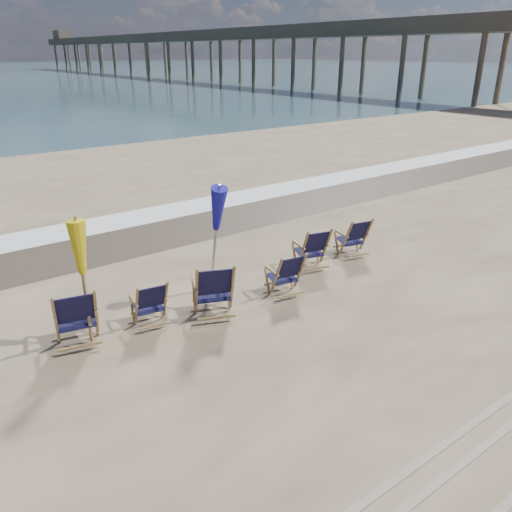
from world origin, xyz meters
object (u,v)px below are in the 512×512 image
Objects in this scene: beach_chair_1 at (166,301)px; beach_chair_5 at (366,236)px; beach_chair_3 at (300,272)px; umbrella_yellow at (80,255)px; fishing_pier at (183,49)px; beach_chair_4 at (326,247)px; umbrella_blue at (213,207)px; beach_chair_0 at (96,315)px; beach_chair_2 at (232,289)px.

beach_chair_5 is at bearing -170.29° from beach_chair_1.
beach_chair_3 is 0.46× the size of umbrella_yellow.
beach_chair_1 is at bearing -119.05° from fishing_pier.
beach_chair_4 is at bearing 13.35° from beach_chair_5.
beach_chair_3 is 0.01× the size of fishing_pier.
umbrella_blue is (2.50, 0.20, 0.26)m from umbrella_yellow.
beach_chair_1 is at bearing -162.13° from umbrella_blue.
beach_chair_4 is (5.04, 0.04, -0.04)m from beach_chair_0.
beach_chair_2 is at bearing -118.25° from fishing_pier.
beach_chair_0 is 0.01× the size of fishing_pier.
beach_chair_3 is 2.09m from umbrella_blue.
umbrella_blue is (-1.36, 0.89, 1.32)m from beach_chair_3.
beach_chair_1 is 0.01× the size of fishing_pier.
beach_chair_5 reaches higher than beach_chair_3.
umbrella_yellow reaches higher than beach_chair_2.
umbrella_yellow is at bearing 6.04° from beach_chair_2.
beach_chair_2 is 0.54× the size of umbrella_yellow.
beach_chair_2 is 81.96m from fishing_pier.
beach_chair_2 is (1.05, -0.48, 0.11)m from beach_chair_1.
beach_chair_0 is at bearing 1.01° from beach_chair_3.
beach_chair_2 is 1.53m from umbrella_blue.
beach_chair_0 is 6.31m from beach_chair_5.
umbrella_blue reaches higher than beach_chair_0.
umbrella_yellow is (-0.08, 0.13, 0.99)m from beach_chair_0.
beach_chair_1 is 2.66m from beach_chair_3.
beach_chair_0 reaches higher than beach_chair_1.
beach_chair_5 is 79.57m from fishing_pier.
beach_chair_3 is 4.06m from umbrella_yellow.
beach_chair_1 is 1.16m from beach_chair_2.
beach_chair_0 is 0.46× the size of umbrella_blue.
umbrella_blue reaches higher than beach_chair_3.
fishing_pier reaches higher than beach_chair_2.
beach_chair_1 is 0.92× the size of beach_chair_5.
umbrella_blue is (-2.61, 0.29, 1.29)m from beach_chair_4.
beach_chair_0 is 1.00m from umbrella_yellow.
beach_chair_5 is at bearing -4.13° from umbrella_blue.
beach_chair_2 is at bearing 21.46° from beach_chair_5.
beach_chair_1 is at bearing -9.29° from umbrella_yellow.
beach_chair_0 reaches higher than beach_chair_5.
beach_chair_0 is at bearing 8.63° from beach_chair_2.
beach_chair_0 is 1.08× the size of beach_chair_4.
umbrella_yellow is 0.01× the size of fishing_pier.
umbrella_blue is (1.25, 0.40, 1.34)m from beach_chair_1.
beach_chair_0 is at bearing 13.49° from beach_chair_5.
beach_chair_3 is at bearing -157.34° from beach_chair_2.
beach_chair_3 is at bearing 26.58° from beach_chair_5.
beach_chair_3 is (2.61, -0.49, 0.02)m from beach_chair_1.
umbrella_yellow is (-2.29, 0.69, 0.97)m from beach_chair_2.
umbrella_blue is at bearing 7.92° from beach_chair_4.
fishing_pier reaches higher than beach_chair_5.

